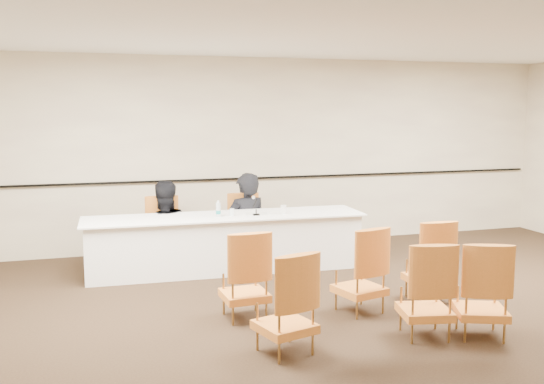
% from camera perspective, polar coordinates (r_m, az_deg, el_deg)
% --- Properties ---
extents(floor, '(10.00, 10.00, 0.00)m').
position_cam_1_polar(floor, '(6.36, 9.67, -12.45)').
color(floor, black).
rests_on(floor, ground).
extents(ceiling, '(10.00, 10.00, 0.00)m').
position_cam_1_polar(ceiling, '(6.03, 10.34, 15.40)').
color(ceiling, white).
rests_on(ceiling, ground).
extents(wall_back, '(10.00, 0.04, 3.00)m').
position_cam_1_polar(wall_back, '(9.73, -0.74, 3.72)').
color(wall_back, beige).
rests_on(wall_back, ground).
extents(wall_rail, '(9.80, 0.04, 0.03)m').
position_cam_1_polar(wall_rail, '(9.73, -0.67, 1.36)').
color(wall_rail, black).
rests_on(wall_rail, wall_back).
extents(panel_table, '(3.83, 1.01, 0.76)m').
position_cam_1_polar(panel_table, '(8.32, -4.41, -4.79)').
color(panel_table, white).
rests_on(panel_table, ground).
extents(panelist_main, '(0.74, 0.56, 1.82)m').
position_cam_1_polar(panelist_main, '(8.95, -2.45, -4.00)').
color(panelist_main, black).
rests_on(panelist_main, ground).
extents(panelist_main_chair, '(0.52, 0.52, 0.95)m').
position_cam_1_polar(panelist_main_chair, '(8.93, -2.45, -3.29)').
color(panelist_main_chair, '#B56520').
rests_on(panelist_main_chair, ground).
extents(panelist_second, '(0.87, 0.73, 1.63)m').
position_cam_1_polar(panelist_second, '(8.77, -10.16, -4.27)').
color(panelist_second, black).
rests_on(panelist_second, ground).
extents(panelist_second_chair, '(0.52, 0.52, 0.95)m').
position_cam_1_polar(panelist_second_chair, '(8.75, -10.18, -3.64)').
color(panelist_second_chair, '#B56520').
rests_on(panelist_second_chair, ground).
extents(papers, '(0.35, 0.29, 0.00)m').
position_cam_1_polar(papers, '(8.34, -1.48, -2.06)').
color(papers, silver).
rests_on(papers, panel_table).
extents(microphone, '(0.09, 0.18, 0.25)m').
position_cam_1_polar(microphone, '(8.22, -1.50, -1.32)').
color(microphone, black).
rests_on(microphone, panel_table).
extents(water_bottle, '(0.07, 0.07, 0.22)m').
position_cam_1_polar(water_bottle, '(8.14, -5.08, -1.57)').
color(water_bottle, teal).
rests_on(water_bottle, panel_table).
extents(drinking_glass, '(0.07, 0.07, 0.10)m').
position_cam_1_polar(drinking_glass, '(8.20, -3.79, -1.91)').
color(drinking_glass, white).
rests_on(drinking_glass, panel_table).
extents(coffee_cup, '(0.10, 0.10, 0.12)m').
position_cam_1_polar(coffee_cup, '(8.32, 1.09, -1.67)').
color(coffee_cup, silver).
rests_on(coffee_cup, panel_table).
extents(aud_chair_front_left, '(0.52, 0.52, 0.95)m').
position_cam_1_polar(aud_chair_front_left, '(6.41, -2.61, -7.73)').
color(aud_chair_front_left, '#B56520').
rests_on(aud_chair_front_left, ground).
extents(aud_chair_front_mid, '(0.61, 0.61, 0.95)m').
position_cam_1_polar(aud_chair_front_mid, '(6.66, 8.27, -7.21)').
color(aud_chair_front_mid, '#B56520').
rests_on(aud_chair_front_mid, ground).
extents(aud_chair_front_right, '(0.52, 0.52, 0.95)m').
position_cam_1_polar(aud_chair_front_right, '(7.22, 14.53, -6.19)').
color(aud_chair_front_right, '#B56520').
rests_on(aud_chair_front_right, ground).
extents(aud_chair_back_left, '(0.62, 0.62, 0.95)m').
position_cam_1_polar(aud_chair_back_left, '(5.51, 1.21, -10.32)').
color(aud_chair_back_left, '#B56520').
rests_on(aud_chair_back_left, ground).
extents(aud_chair_back_mid, '(0.59, 0.59, 0.95)m').
position_cam_1_polar(aud_chair_back_mid, '(6.08, 14.24, -8.84)').
color(aud_chair_back_mid, '#B56520').
rests_on(aud_chair_back_mid, ground).
extents(aud_chair_back_right, '(0.65, 0.65, 0.95)m').
position_cam_1_polar(aud_chair_back_right, '(6.24, 19.11, -8.60)').
color(aud_chair_back_right, '#B56520').
rests_on(aud_chair_back_right, ground).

